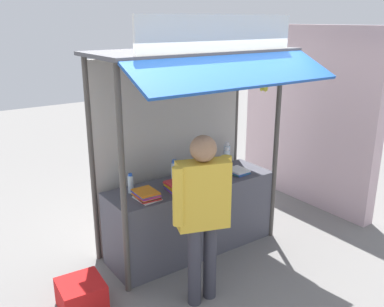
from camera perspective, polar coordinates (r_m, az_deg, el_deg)
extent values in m
plane|color=slate|center=(5.33, 0.00, -12.64)|extent=(20.00, 20.00, 0.00)
cube|color=#4C4C56|center=(5.12, 0.00, -8.42)|extent=(2.06, 0.64, 0.88)
cylinder|color=#4C4742|center=(4.10, -9.33, -4.31)|extent=(0.06, 0.06, 2.35)
cylinder|color=#4C4742|center=(5.26, 11.26, 0.58)|extent=(0.06, 0.06, 2.35)
cylinder|color=#4C4742|center=(4.76, -13.37, -1.41)|extent=(0.06, 0.06, 2.35)
cylinder|color=#4C4742|center=(5.79, 5.85, 2.42)|extent=(0.06, 0.06, 2.35)
cube|color=#B7B2A8|center=(5.20, -2.81, 0.44)|extent=(2.02, 0.04, 2.30)
cube|color=#3F3F44|center=(4.58, 0.27, 13.66)|extent=(2.26, 0.96, 0.04)
cube|color=#194799|center=(4.02, 6.40, 11.03)|extent=(2.22, 0.51, 0.26)
cube|color=white|center=(4.22, 3.79, 15.93)|extent=(1.86, 0.04, 0.35)
cylinder|color=#59544C|center=(4.28, 3.28, 12.01)|extent=(1.96, 0.02, 0.02)
cylinder|color=silver|center=(5.01, -0.11, -2.39)|extent=(0.06, 0.06, 0.20)
cylinder|color=white|center=(4.97, -0.11, -1.18)|extent=(0.04, 0.04, 0.03)
cylinder|color=silver|center=(5.46, 4.73, -0.26)|extent=(0.09, 0.09, 0.28)
cylinder|color=white|center=(5.41, 4.77, 1.32)|extent=(0.06, 0.06, 0.04)
cylinder|color=silver|center=(5.34, 4.69, -0.84)|extent=(0.08, 0.08, 0.25)
cylinder|color=white|center=(5.30, 4.73, 0.61)|extent=(0.05, 0.05, 0.03)
cylinder|color=silver|center=(5.10, 2.31, -1.55)|extent=(0.09, 0.09, 0.27)
cylinder|color=white|center=(5.05, 2.33, 0.11)|extent=(0.06, 0.06, 0.04)
cylinder|color=silver|center=(4.66, -8.30, -4.14)|extent=(0.06, 0.06, 0.20)
cylinder|color=blue|center=(4.62, -8.36, -2.85)|extent=(0.04, 0.04, 0.03)
cylinder|color=silver|center=(4.84, -2.38, -2.72)|extent=(0.08, 0.08, 0.26)
cylinder|color=blue|center=(4.79, -2.40, -1.08)|extent=(0.05, 0.05, 0.04)
cube|color=purple|center=(4.69, -2.13, -5.04)|extent=(0.20, 0.31, 0.01)
cube|color=blue|center=(4.68, -2.12, -4.92)|extent=(0.19, 0.30, 0.01)
cube|color=black|center=(4.70, -2.11, -4.73)|extent=(0.18, 0.29, 0.01)
cube|color=orange|center=(4.68, -2.19, -4.69)|extent=(0.20, 0.30, 0.01)
cube|color=yellow|center=(4.68, -2.03, -4.57)|extent=(0.17, 0.29, 0.01)
cube|color=yellow|center=(4.68, -2.17, -4.45)|extent=(0.18, 0.29, 0.01)
cube|color=orange|center=(4.68, -2.05, -4.33)|extent=(0.17, 0.29, 0.01)
cube|color=red|center=(4.67, -2.19, -4.27)|extent=(0.17, 0.29, 0.01)
cube|color=red|center=(4.67, -2.15, -4.13)|extent=(0.18, 0.30, 0.01)
cube|color=yellow|center=(4.84, 3.00, -4.29)|extent=(0.17, 0.25, 0.01)
cube|color=blue|center=(4.83, 2.96, -4.19)|extent=(0.17, 0.25, 0.01)
cube|color=purple|center=(4.83, 3.10, -4.06)|extent=(0.17, 0.25, 0.01)
cube|color=red|center=(4.83, 3.07, -3.94)|extent=(0.17, 0.25, 0.01)
cube|color=yellow|center=(4.83, 3.11, -3.78)|extent=(0.18, 0.26, 0.01)
cube|color=white|center=(4.52, -6.09, -6.05)|extent=(0.23, 0.28, 0.01)
cube|color=red|center=(4.51, -6.09, -5.90)|extent=(0.24, 0.28, 0.01)
cube|color=black|center=(4.52, -6.16, -5.71)|extent=(0.23, 0.28, 0.01)
cube|color=orange|center=(4.51, -6.25, -5.65)|extent=(0.22, 0.27, 0.01)
cube|color=purple|center=(4.50, -6.15, -5.55)|extent=(0.22, 0.27, 0.01)
cube|color=red|center=(4.50, -6.31, -5.43)|extent=(0.24, 0.28, 0.01)
cube|color=blue|center=(4.49, -6.31, -5.33)|extent=(0.22, 0.27, 0.01)
cube|color=orange|center=(4.49, -6.22, -5.24)|extent=(0.23, 0.28, 0.01)
cube|color=orange|center=(4.49, -6.31, -5.10)|extent=(0.22, 0.27, 0.01)
cube|color=blue|center=(5.25, 6.27, -2.59)|extent=(0.22, 0.26, 0.01)
cube|color=green|center=(5.25, 6.24, -2.51)|extent=(0.20, 0.24, 0.01)
cube|color=blue|center=(5.24, 6.25, -2.42)|extent=(0.21, 0.25, 0.01)
cube|color=white|center=(5.24, 6.28, -2.29)|extent=(0.21, 0.24, 0.01)
cube|color=white|center=(5.25, 6.18, -2.14)|extent=(0.21, 0.24, 0.01)
cylinder|color=#332D23|center=(4.53, 7.14, 11.60)|extent=(0.01, 0.01, 0.07)
cylinder|color=olive|center=(4.54, 7.12, 10.92)|extent=(0.04, 0.04, 0.04)
ellipsoid|color=yellow|center=(4.56, 7.39, 9.94)|extent=(0.04, 0.08, 0.15)
ellipsoid|color=yellow|center=(4.57, 7.01, 9.93)|extent=(0.07, 0.05, 0.16)
ellipsoid|color=yellow|center=(4.55, 6.83, 9.90)|extent=(0.06, 0.05, 0.16)
ellipsoid|color=yellow|center=(4.54, 6.94, 9.85)|extent=(0.03, 0.06, 0.15)
ellipsoid|color=yellow|center=(4.53, 7.12, 9.85)|extent=(0.06, 0.05, 0.16)
ellipsoid|color=yellow|center=(4.54, 7.38, 9.88)|extent=(0.08, 0.05, 0.16)
cylinder|color=#332D23|center=(4.73, 9.82, 11.34)|extent=(0.01, 0.01, 0.13)
cylinder|color=olive|center=(4.74, 9.77, 10.30)|extent=(0.04, 0.04, 0.04)
ellipsoid|color=yellow|center=(4.78, 9.90, 9.25)|extent=(0.04, 0.09, 0.17)
ellipsoid|color=yellow|center=(4.78, 9.59, 9.25)|extent=(0.08, 0.05, 0.17)
ellipsoid|color=yellow|center=(4.76, 9.37, 9.26)|extent=(0.07, 0.08, 0.17)
ellipsoid|color=yellow|center=(4.74, 9.69, 9.18)|extent=(0.07, 0.07, 0.17)
ellipsoid|color=yellow|center=(4.75, 10.03, 9.21)|extent=(0.09, 0.06, 0.17)
cylinder|color=#383842|center=(4.22, 0.33, -15.08)|extent=(0.13, 0.13, 0.82)
cylinder|color=#383842|center=(4.31, 2.44, -14.29)|extent=(0.13, 0.13, 0.82)
cube|color=gold|center=(3.92, 1.48, -5.59)|extent=(0.53, 0.35, 0.65)
cylinder|color=gold|center=(3.76, -1.88, -5.85)|extent=(0.11, 0.11, 0.55)
cylinder|color=gold|center=(4.06, 4.59, -4.07)|extent=(0.11, 0.11, 0.55)
sphere|color=#936B4C|center=(3.77, 1.53, 0.67)|extent=(0.25, 0.25, 0.25)
cube|color=red|center=(4.43, -14.74, -18.06)|extent=(0.44, 0.44, 0.29)
cube|color=#C6A9B1|center=(6.55, 15.26, 4.91)|extent=(0.20, 2.40, 2.62)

